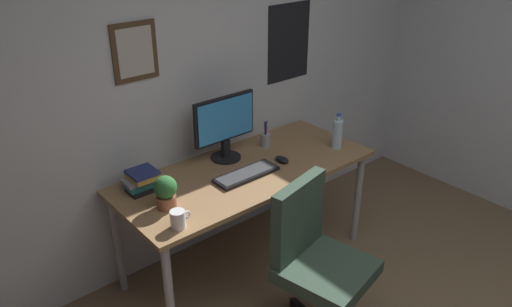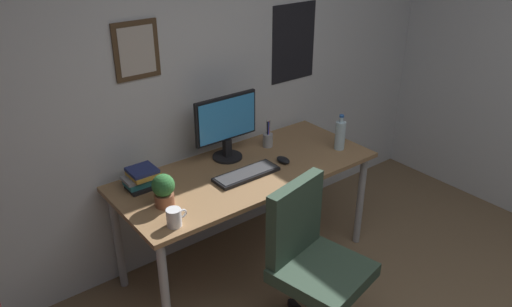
{
  "view_description": "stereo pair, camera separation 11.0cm",
  "coord_description": "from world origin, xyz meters",
  "px_view_note": "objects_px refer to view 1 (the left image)",
  "views": [
    {
      "loc": [
        -1.75,
        -0.5,
        2.25
      ],
      "look_at": [
        0.02,
        1.6,
        0.89
      ],
      "focal_mm": 34.98,
      "sensor_mm": 36.0,
      "label": 1
    },
    {
      "loc": [
        -1.67,
        -0.56,
        2.25
      ],
      "look_at": [
        0.02,
        1.6,
        0.89
      ],
      "focal_mm": 34.98,
      "sensor_mm": 36.0,
      "label": 2
    }
  ],
  "objects_px": {
    "monitor": "(225,125)",
    "keyboard": "(247,174)",
    "pen_cup": "(265,139)",
    "book_stack_left": "(142,180)",
    "computer_mouse": "(282,159)",
    "potted_plant": "(166,191)",
    "water_bottle": "(337,133)",
    "coffee_mug_near": "(178,219)",
    "office_chair": "(315,256)"
  },
  "relations": [
    {
      "from": "keyboard",
      "to": "pen_cup",
      "type": "bearing_deg",
      "value": 33.76
    },
    {
      "from": "water_bottle",
      "to": "coffee_mug_near",
      "type": "xyz_separation_m",
      "value": [
        -1.37,
        -0.12,
        -0.06
      ]
    },
    {
      "from": "keyboard",
      "to": "computer_mouse",
      "type": "xyz_separation_m",
      "value": [
        0.3,
        -0.0,
        0.01
      ]
    },
    {
      "from": "office_chair",
      "to": "keyboard",
      "type": "relative_size",
      "value": 2.21
    },
    {
      "from": "water_bottle",
      "to": "book_stack_left",
      "type": "relative_size",
      "value": 1.23
    },
    {
      "from": "monitor",
      "to": "potted_plant",
      "type": "xyz_separation_m",
      "value": [
        -0.62,
        -0.28,
        -0.13
      ]
    },
    {
      "from": "monitor",
      "to": "water_bottle",
      "type": "xyz_separation_m",
      "value": [
        0.69,
        -0.37,
        -0.13
      ]
    },
    {
      "from": "book_stack_left",
      "to": "potted_plant",
      "type": "bearing_deg",
      "value": -89.08
    },
    {
      "from": "office_chair",
      "to": "water_bottle",
      "type": "height_order",
      "value": "water_bottle"
    },
    {
      "from": "computer_mouse",
      "to": "pen_cup",
      "type": "xyz_separation_m",
      "value": [
        0.07,
        0.25,
        0.04
      ]
    },
    {
      "from": "office_chair",
      "to": "coffee_mug_near",
      "type": "distance_m",
      "value": 0.78
    },
    {
      "from": "monitor",
      "to": "pen_cup",
      "type": "xyz_separation_m",
      "value": [
        0.33,
        -0.03,
        -0.19
      ]
    },
    {
      "from": "book_stack_left",
      "to": "computer_mouse",
      "type": "bearing_deg",
      "value": -17.45
    },
    {
      "from": "potted_plant",
      "to": "pen_cup",
      "type": "xyz_separation_m",
      "value": [
        0.95,
        0.24,
        -0.05
      ]
    },
    {
      "from": "potted_plant",
      "to": "book_stack_left",
      "type": "height_order",
      "value": "potted_plant"
    },
    {
      "from": "monitor",
      "to": "pen_cup",
      "type": "distance_m",
      "value": 0.38
    },
    {
      "from": "potted_plant",
      "to": "water_bottle",
      "type": "bearing_deg",
      "value": -3.92
    },
    {
      "from": "keyboard",
      "to": "coffee_mug_near",
      "type": "height_order",
      "value": "coffee_mug_near"
    },
    {
      "from": "coffee_mug_near",
      "to": "keyboard",
      "type": "bearing_deg",
      "value": 17.96
    },
    {
      "from": "computer_mouse",
      "to": "book_stack_left",
      "type": "xyz_separation_m",
      "value": [
        -0.87,
        0.28,
        0.04
      ]
    },
    {
      "from": "monitor",
      "to": "pen_cup",
      "type": "relative_size",
      "value": 2.3
    },
    {
      "from": "pen_cup",
      "to": "potted_plant",
      "type": "bearing_deg",
      "value": -165.54
    },
    {
      "from": "keyboard",
      "to": "book_stack_left",
      "type": "bearing_deg",
      "value": 154.58
    },
    {
      "from": "monitor",
      "to": "keyboard",
      "type": "xyz_separation_m",
      "value": [
        -0.05,
        -0.28,
        -0.23
      ]
    },
    {
      "from": "office_chair",
      "to": "monitor",
      "type": "relative_size",
      "value": 2.07
    },
    {
      "from": "coffee_mug_near",
      "to": "book_stack_left",
      "type": "bearing_deg",
      "value": 84.03
    },
    {
      "from": "water_bottle",
      "to": "pen_cup",
      "type": "height_order",
      "value": "water_bottle"
    },
    {
      "from": "pen_cup",
      "to": "monitor",
      "type": "bearing_deg",
      "value": 174.43
    },
    {
      "from": "monitor",
      "to": "water_bottle",
      "type": "relative_size",
      "value": 1.82
    },
    {
      "from": "monitor",
      "to": "computer_mouse",
      "type": "height_order",
      "value": "monitor"
    },
    {
      "from": "office_chair",
      "to": "water_bottle",
      "type": "distance_m",
      "value": 1.02
    },
    {
      "from": "monitor",
      "to": "potted_plant",
      "type": "relative_size",
      "value": 2.36
    },
    {
      "from": "potted_plant",
      "to": "book_stack_left",
      "type": "relative_size",
      "value": 0.95
    },
    {
      "from": "computer_mouse",
      "to": "potted_plant",
      "type": "xyz_separation_m",
      "value": [
        -0.87,
        0.01,
        0.09
      ]
    },
    {
      "from": "potted_plant",
      "to": "keyboard",
      "type": "bearing_deg",
      "value": -0.67
    },
    {
      "from": "monitor",
      "to": "coffee_mug_near",
      "type": "bearing_deg",
      "value": -144.29
    },
    {
      "from": "water_bottle",
      "to": "coffee_mug_near",
      "type": "relative_size",
      "value": 2.13
    },
    {
      "from": "monitor",
      "to": "keyboard",
      "type": "relative_size",
      "value": 1.07
    },
    {
      "from": "computer_mouse",
      "to": "coffee_mug_near",
      "type": "height_order",
      "value": "coffee_mug_near"
    },
    {
      "from": "office_chair",
      "to": "pen_cup",
      "type": "height_order",
      "value": "office_chair"
    },
    {
      "from": "water_bottle",
      "to": "potted_plant",
      "type": "height_order",
      "value": "water_bottle"
    },
    {
      "from": "keyboard",
      "to": "coffee_mug_near",
      "type": "relative_size",
      "value": 3.63
    },
    {
      "from": "coffee_mug_near",
      "to": "potted_plant",
      "type": "bearing_deg",
      "value": 75.53
    },
    {
      "from": "monitor",
      "to": "water_bottle",
      "type": "bearing_deg",
      "value": -27.78
    },
    {
      "from": "office_chair",
      "to": "book_stack_left",
      "type": "relative_size",
      "value": 4.64
    },
    {
      "from": "coffee_mug_near",
      "to": "water_bottle",
      "type": "bearing_deg",
      "value": 4.97
    },
    {
      "from": "monitor",
      "to": "computer_mouse",
      "type": "relative_size",
      "value": 4.18
    },
    {
      "from": "keyboard",
      "to": "book_stack_left",
      "type": "distance_m",
      "value": 0.64
    },
    {
      "from": "office_chair",
      "to": "computer_mouse",
      "type": "xyz_separation_m",
      "value": [
        0.34,
        0.64,
        0.23
      ]
    },
    {
      "from": "monitor",
      "to": "book_stack_left",
      "type": "bearing_deg",
      "value": -179.18
    }
  ]
}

